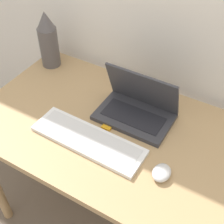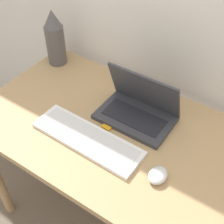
{
  "view_description": "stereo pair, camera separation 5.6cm",
  "coord_description": "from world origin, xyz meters",
  "px_view_note": "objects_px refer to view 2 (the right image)",
  "views": [
    {
      "loc": [
        0.36,
        -0.43,
        1.72
      ],
      "look_at": [
        -0.09,
        0.34,
        0.87
      ],
      "focal_mm": 50.0,
      "sensor_mm": 36.0,
      "label": 1
    },
    {
      "loc": [
        0.41,
        -0.4,
        1.72
      ],
      "look_at": [
        -0.09,
        0.34,
        0.87
      ],
      "focal_mm": 50.0,
      "sensor_mm": 36.0,
      "label": 2
    }
  ],
  "objects_px": {
    "mouse": "(158,175)",
    "laptop": "(138,108)",
    "vase": "(55,38)",
    "mp3_player": "(109,125)",
    "keyboard": "(87,138)"
  },
  "relations": [
    {
      "from": "mouse",
      "to": "vase",
      "type": "bearing_deg",
      "value": 155.48
    },
    {
      "from": "mouse",
      "to": "keyboard",
      "type": "bearing_deg",
      "value": 179.33
    },
    {
      "from": "mouse",
      "to": "mp3_player",
      "type": "height_order",
      "value": "mouse"
    },
    {
      "from": "keyboard",
      "to": "laptop",
      "type": "bearing_deg",
      "value": 67.13
    },
    {
      "from": "mouse",
      "to": "laptop",
      "type": "bearing_deg",
      "value": 133.05
    },
    {
      "from": "laptop",
      "to": "vase",
      "type": "xyz_separation_m",
      "value": [
        -0.56,
        0.12,
        0.1
      ]
    },
    {
      "from": "laptop",
      "to": "vase",
      "type": "bearing_deg",
      "value": 167.93
    },
    {
      "from": "laptop",
      "to": "mp3_player",
      "type": "distance_m",
      "value": 0.15
    },
    {
      "from": "keyboard",
      "to": "mp3_player",
      "type": "bearing_deg",
      "value": 77.06
    },
    {
      "from": "vase",
      "to": "laptop",
      "type": "bearing_deg",
      "value": -12.07
    },
    {
      "from": "laptop",
      "to": "keyboard",
      "type": "xyz_separation_m",
      "value": [
        -0.1,
        -0.23,
        -0.04
      ]
    },
    {
      "from": "vase",
      "to": "mp3_player",
      "type": "distance_m",
      "value": 0.56
    },
    {
      "from": "mouse",
      "to": "vase",
      "type": "relative_size",
      "value": 0.29
    },
    {
      "from": "laptop",
      "to": "vase",
      "type": "height_order",
      "value": "vase"
    },
    {
      "from": "mp3_player",
      "to": "keyboard",
      "type": "bearing_deg",
      "value": -102.94
    }
  ]
}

